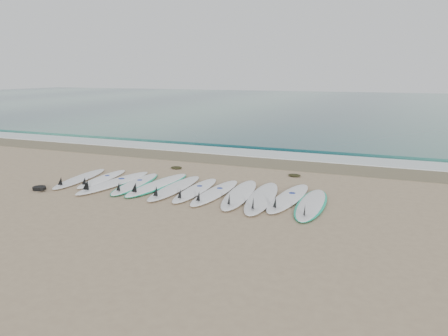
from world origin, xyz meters
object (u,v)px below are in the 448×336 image
at_px(surfboard_0, 79,179).
at_px(surfboard_6, 195,190).
at_px(surfboard_11, 311,204).
at_px(leash_coil, 40,188).

bearing_deg(surfboard_0, surfboard_6, -6.02).
xyz_separation_m(surfboard_6, surfboard_11, (2.93, -0.07, -0.01)).
relative_size(surfboard_0, surfboard_6, 1.00).
bearing_deg(leash_coil, surfboard_6, 19.33).
xyz_separation_m(surfboard_0, surfboard_6, (3.50, 0.13, 0.00)).
xyz_separation_m(surfboard_0, leash_coil, (-0.24, -1.18, -0.01)).
bearing_deg(leash_coil, surfboard_11, 10.53).
height_order(surfboard_0, leash_coil, surfboard_0).
bearing_deg(surfboard_6, surfboard_0, 179.53).
distance_m(surfboard_0, surfboard_11, 6.43).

